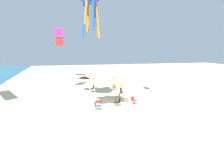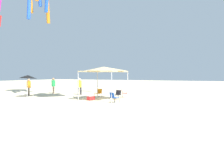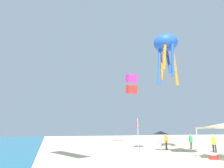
% 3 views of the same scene
% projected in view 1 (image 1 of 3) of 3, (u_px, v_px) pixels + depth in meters
% --- Properties ---
extents(ground, '(120.00, 120.00, 0.10)m').
position_uv_depth(ground, '(136.00, 106.00, 20.80)').
color(ground, beige).
extents(canopy_tent, '(3.25, 3.20, 2.89)m').
position_uv_depth(canopy_tent, '(106.00, 80.00, 20.74)').
color(canopy_tent, '#B7B7BC').
rests_on(canopy_tent, ground).
extents(beach_umbrella, '(1.73, 1.74, 2.21)m').
position_uv_depth(beach_umbrella, '(84.00, 77.00, 27.80)').
color(beach_umbrella, silver).
rests_on(beach_umbrella, ground).
extents(folding_chair_near_cooler, '(0.79, 0.74, 0.82)m').
position_uv_depth(folding_chair_near_cooler, '(134.00, 100.00, 21.26)').
color(folding_chair_near_cooler, black).
rests_on(folding_chair_near_cooler, ground).
extents(folding_chair_left_of_tent, '(0.70, 0.77, 0.82)m').
position_uv_depth(folding_chair_left_of_tent, '(97.00, 105.00, 19.16)').
color(folding_chair_left_of_tent, black).
rests_on(folding_chair_left_of_tent, ground).
extents(folding_chair_right_of_tent, '(0.55, 0.63, 0.82)m').
position_uv_depth(folding_chair_right_of_tent, '(118.00, 96.00, 23.04)').
color(folding_chair_right_of_tent, black).
rests_on(folding_chair_right_of_tent, ground).
extents(folding_chair_facing_ocean, '(0.54, 0.63, 0.82)m').
position_uv_depth(folding_chair_facing_ocean, '(118.00, 101.00, 20.57)').
color(folding_chair_facing_ocean, black).
rests_on(folding_chair_facing_ocean, ground).
extents(cooler_box, '(0.57, 0.71, 0.40)m').
position_uv_depth(cooler_box, '(98.00, 101.00, 21.79)').
color(cooler_box, red).
rests_on(cooler_box, ground).
extents(banner_flag, '(0.36, 0.06, 3.62)m').
position_uv_depth(banner_flag, '(69.00, 75.00, 28.87)').
color(banner_flag, silver).
rests_on(banner_flag, ground).
extents(person_by_tent, '(0.42, 0.42, 1.77)m').
position_uv_depth(person_by_tent, '(94.00, 82.00, 29.93)').
color(person_by_tent, brown).
rests_on(person_by_tent, ground).
extents(person_watching_sky, '(0.48, 0.43, 1.81)m').
position_uv_depth(person_watching_sky, '(121.00, 86.00, 26.41)').
color(person_watching_sky, black).
rests_on(person_watching_sky, ground).
extents(person_beachcomber, '(0.43, 0.43, 1.82)m').
position_uv_depth(person_beachcomber, '(114.00, 82.00, 29.94)').
color(person_beachcomber, brown).
rests_on(person_beachcomber, ground).
extents(kite_box_magenta, '(1.29, 1.10, 2.49)m').
position_uv_depth(kite_box_magenta, '(59.00, 37.00, 26.71)').
color(kite_box_magenta, '#E02D9E').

